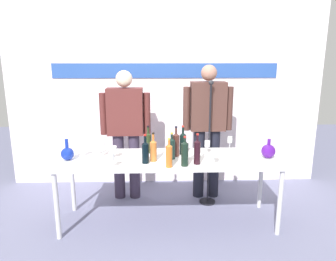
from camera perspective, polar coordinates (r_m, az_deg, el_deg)
name	(u,v)px	position (r m, az deg, el deg)	size (l,w,h in m)	color
ground_plane	(168,221)	(3.69, 0.08, -16.23)	(10.00, 10.00, 0.00)	slate
back_wall	(165,80)	(4.45, -0.48, 9.23)	(4.44, 0.11, 3.00)	white
display_table	(168,162)	(3.40, 0.09, -5.86)	(2.39, 0.71, 0.76)	white
decanter_blue_left	(67,153)	(3.45, -17.89, -3.99)	(0.14, 0.14, 0.23)	#132B96
decanter_blue_right	(268,151)	(3.52, 17.85, -3.57)	(0.15, 0.15, 0.21)	#4A1584
presenter_left	(126,127)	(3.98, -7.76, 0.68)	(0.63, 0.22, 1.66)	#352B3E
presenter_right	(207,123)	(4.00, 7.22, 1.35)	(0.63, 0.22, 1.73)	black
wine_bottle_0	(169,155)	(3.06, 0.19, -4.47)	(0.06, 0.06, 0.30)	orange
wine_bottle_1	(183,143)	(3.46, 2.73, -2.22)	(0.07, 0.07, 0.33)	black
wine_bottle_2	(172,148)	(3.30, 0.69, -3.16)	(0.07, 0.07, 0.29)	black
wine_bottle_3	(176,144)	(3.39, 1.47, -2.46)	(0.07, 0.07, 0.33)	#45231E
wine_bottle_4	(153,150)	(3.24, -2.70, -3.50)	(0.07, 0.07, 0.31)	#CA6D2D
wine_bottle_5	(145,151)	(3.18, -4.15, -3.81)	(0.07, 0.07, 0.30)	black
wine_bottle_6	(148,142)	(3.51, -3.62, -2.06)	(0.07, 0.07, 0.31)	#212E17
wine_bottle_7	(185,153)	(3.10, 3.09, -4.10)	(0.07, 0.07, 0.30)	black
wine_bottle_8	(197,151)	(3.16, 5.35, -3.77)	(0.07, 0.07, 0.32)	black
wine_glass_left_0	(97,146)	(3.55, -12.77, -2.70)	(0.06, 0.06, 0.14)	white
wine_glass_left_1	(102,147)	(3.47, -11.93, -2.98)	(0.06, 0.06, 0.15)	white
wine_glass_left_2	(111,157)	(3.10, -10.29, -4.78)	(0.06, 0.06, 0.15)	white
wine_glass_left_3	(114,149)	(3.40, -9.90, -3.44)	(0.07, 0.07, 0.13)	white
wine_glass_left_4	(82,147)	(3.52, -15.39, -2.97)	(0.07, 0.07, 0.14)	white
wine_glass_right_0	(207,144)	(3.51, 7.18, -2.47)	(0.06, 0.06, 0.15)	white
wine_glass_right_1	(214,154)	(3.20, 8.46, -4.19)	(0.07, 0.07, 0.15)	white
wine_glass_right_2	(230,140)	(3.73, 11.24, -1.72)	(0.06, 0.06, 0.15)	white
microphone_stand	(209,164)	(3.94, 7.41, -6.03)	(0.20, 0.20, 1.55)	black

